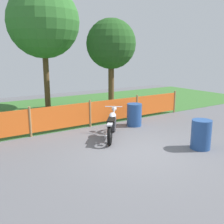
# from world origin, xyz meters

# --- Properties ---
(ground) EXTENTS (24.00, 24.00, 0.02)m
(ground) POSITION_xyz_m (0.00, 0.00, -0.01)
(ground) COLOR #5B5B60
(grass_verge) EXTENTS (24.00, 7.39, 0.01)m
(grass_verge) POSITION_xyz_m (0.00, 6.69, 0.01)
(grass_verge) COLOR #386B2D
(grass_verge) RESTS_ON ground
(barrier_fence) EXTENTS (9.30, 0.08, 1.05)m
(barrier_fence) POSITION_xyz_m (0.00, 2.99, 0.54)
(barrier_fence) COLOR #997547
(barrier_fence) RESTS_ON ground
(tree_near_left) EXTENTS (3.47, 3.47, 6.02)m
(tree_near_left) POSITION_xyz_m (-0.23, 7.15, 4.27)
(tree_near_left) COLOR brown
(tree_near_left) RESTS_ON ground
(tree_near_right) EXTENTS (2.38, 2.38, 4.43)m
(tree_near_right) POSITION_xyz_m (2.33, 5.09, 3.22)
(tree_near_right) COLOR brown
(tree_near_right) RESTS_ON ground
(motorcycle_lead) EXTENTS (1.37, 1.68, 0.98)m
(motorcycle_lead) POSITION_xyz_m (-0.06, 1.36, 0.47)
(motorcycle_lead) COLOR black
(motorcycle_lead) RESTS_ON ground
(oil_drum) EXTENTS (0.58, 0.58, 0.88)m
(oil_drum) POSITION_xyz_m (1.60, -0.92, 0.44)
(oil_drum) COLOR navy
(oil_drum) RESTS_ON ground
(spare_drum) EXTENTS (0.58, 0.58, 0.88)m
(spare_drum) POSITION_xyz_m (1.51, 2.17, 0.44)
(spare_drum) COLOR navy
(spare_drum) RESTS_ON ground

